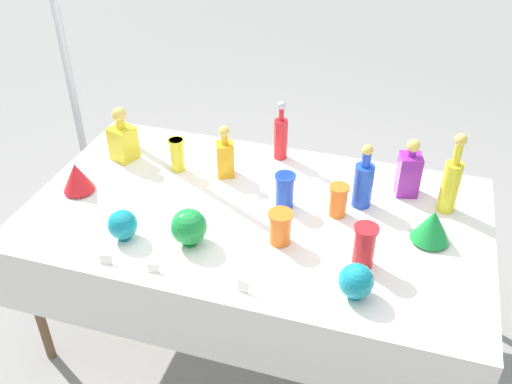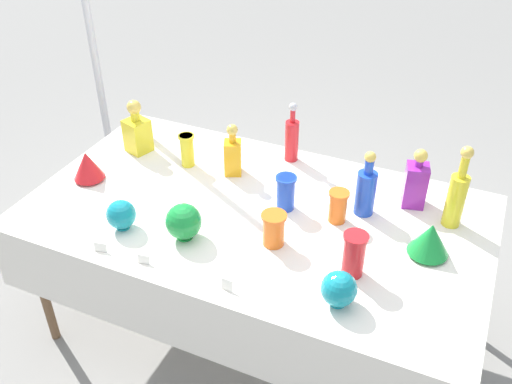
% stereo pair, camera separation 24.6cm
% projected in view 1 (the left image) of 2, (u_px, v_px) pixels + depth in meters
% --- Properties ---
extents(ground_plane, '(40.00, 40.00, 0.00)m').
position_uv_depth(ground_plane, '(256.00, 328.00, 2.96)').
color(ground_plane, gray).
extents(display_table, '(2.02, 1.15, 0.76)m').
position_uv_depth(display_table, '(253.00, 225.00, 2.52)').
color(display_table, white).
rests_on(display_table, ground).
extents(tall_bottle_0, '(0.09, 0.09, 0.31)m').
position_uv_depth(tall_bottle_0, '(363.00, 182.00, 2.49)').
color(tall_bottle_0, blue).
rests_on(tall_bottle_0, display_table).
extents(tall_bottle_1, '(0.08, 0.08, 0.38)m').
position_uv_depth(tall_bottle_1, '(451.00, 181.00, 2.44)').
color(tall_bottle_1, yellow).
rests_on(tall_bottle_1, display_table).
extents(tall_bottle_2, '(0.07, 0.07, 0.31)m').
position_uv_depth(tall_bottle_2, '(281.00, 136.00, 2.82)').
color(tall_bottle_2, red).
rests_on(tall_bottle_2, display_table).
extents(square_decanter_0, '(0.11, 0.11, 0.26)m').
position_uv_depth(square_decanter_0, '(225.00, 156.00, 2.70)').
color(square_decanter_0, orange).
rests_on(square_decanter_0, display_table).
extents(square_decanter_1, '(0.12, 0.12, 0.28)m').
position_uv_depth(square_decanter_1, '(409.00, 172.00, 2.57)').
color(square_decanter_1, purple).
rests_on(square_decanter_1, display_table).
extents(square_decanter_2, '(0.14, 0.14, 0.28)m').
position_uv_depth(square_decanter_2, '(123.00, 138.00, 2.82)').
color(square_decanter_2, yellow).
rests_on(square_decanter_2, display_table).
extents(slender_vase_0, '(0.10, 0.10, 0.15)m').
position_uv_depth(slender_vase_0, '(280.00, 226.00, 2.30)').
color(slender_vase_0, orange).
rests_on(slender_vase_0, display_table).
extents(slender_vase_1, '(0.09, 0.09, 0.15)m').
position_uv_depth(slender_vase_1, '(338.00, 199.00, 2.46)').
color(slender_vase_1, orange).
rests_on(slender_vase_1, display_table).
extents(slender_vase_2, '(0.09, 0.09, 0.16)m').
position_uv_depth(slender_vase_2, '(285.00, 189.00, 2.50)').
color(slender_vase_2, blue).
rests_on(slender_vase_2, display_table).
extents(slender_vase_3, '(0.10, 0.10, 0.19)m').
position_uv_depth(slender_vase_3, '(364.00, 245.00, 2.18)').
color(slender_vase_3, red).
rests_on(slender_vase_3, display_table).
extents(slender_vase_4, '(0.08, 0.08, 0.17)m').
position_uv_depth(slender_vase_4, '(177.00, 154.00, 2.75)').
color(slender_vase_4, yellow).
rests_on(slender_vase_4, display_table).
extents(fluted_vase_0, '(0.16, 0.16, 0.15)m').
position_uv_depth(fluted_vase_0, '(432.00, 225.00, 2.31)').
color(fluted_vase_0, '#198C38').
rests_on(fluted_vase_0, display_table).
extents(fluted_vase_1, '(0.15, 0.15, 0.15)m').
position_uv_depth(fluted_vase_1, '(77.00, 177.00, 2.60)').
color(fluted_vase_1, red).
rests_on(fluted_vase_1, display_table).
extents(round_bowl_0, '(0.15, 0.15, 0.16)m').
position_uv_depth(round_bowl_0, '(189.00, 227.00, 2.30)').
color(round_bowl_0, '#198C38').
rests_on(round_bowl_0, display_table).
extents(round_bowl_1, '(0.13, 0.13, 0.14)m').
position_uv_depth(round_bowl_1, '(356.00, 281.00, 2.05)').
color(round_bowl_1, teal).
rests_on(round_bowl_1, display_table).
extents(round_bowl_2, '(0.13, 0.13, 0.13)m').
position_uv_depth(round_bowl_2, '(123.00, 225.00, 2.33)').
color(round_bowl_2, teal).
rests_on(round_bowl_2, display_table).
extents(price_tag_left, '(0.05, 0.02, 0.04)m').
position_uv_depth(price_tag_left, '(153.00, 268.00, 2.19)').
color(price_tag_left, white).
rests_on(price_tag_left, display_table).
extents(price_tag_center, '(0.05, 0.02, 0.05)m').
position_uv_depth(price_tag_center, '(243.00, 286.00, 2.10)').
color(price_tag_center, white).
rests_on(price_tag_center, display_table).
extents(price_tag_right, '(0.06, 0.02, 0.04)m').
position_uv_depth(price_tag_right, '(106.00, 259.00, 2.23)').
color(price_tag_right, white).
rests_on(price_tag_right, display_table).
extents(canopy_pole, '(0.18, 0.18, 2.37)m').
position_uv_depth(canopy_pole, '(71.00, 83.00, 3.23)').
color(canopy_pole, silver).
rests_on(canopy_pole, ground).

